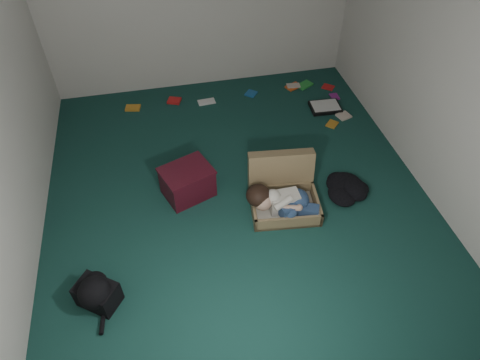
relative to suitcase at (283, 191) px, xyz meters
name	(u,v)px	position (x,y,z in m)	size (l,w,h in m)	color
floor	(237,193)	(-0.44, 0.21, -0.15)	(4.50, 4.50, 0.00)	#164139
wall_front	(329,335)	(-0.44, -2.04, 1.15)	(4.50, 4.50, 0.00)	silver
wall_right	(445,65)	(1.56, 0.21, 1.15)	(4.50, 4.50, 0.00)	silver
suitcase	(283,191)	(0.00, 0.00, 0.00)	(0.76, 0.74, 0.51)	olive
person	(282,201)	(-0.07, -0.17, 0.04)	(0.73, 0.42, 0.31)	beige
maroon_bin	(187,182)	(-0.95, 0.32, 0.02)	(0.62, 0.55, 0.35)	#430D19
backpack	(97,294)	(-1.87, -0.79, -0.02)	(0.43, 0.34, 0.26)	black
clothing_pile	(349,186)	(0.75, 0.00, -0.08)	(0.42, 0.35, 0.13)	black
paper_tray	(325,107)	(1.03, 1.48, -0.12)	(0.41, 0.32, 0.06)	black
book_scatter	(270,100)	(0.37, 1.83, -0.14)	(2.94, 1.16, 0.02)	orange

